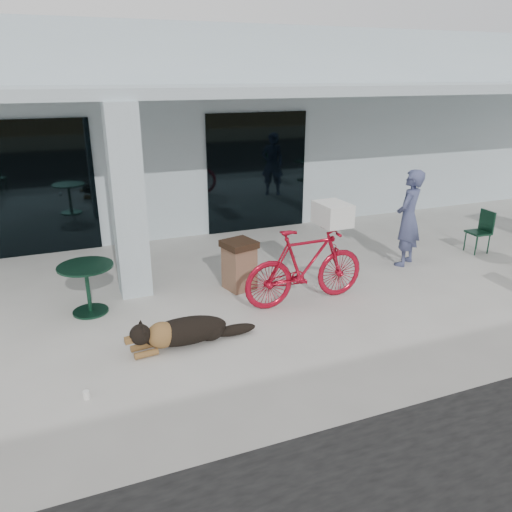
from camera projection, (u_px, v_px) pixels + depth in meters
name	position (u px, v px, depth m)	size (l,w,h in m)	color
ground	(270.00, 338.00, 7.03)	(80.00, 80.00, 0.00)	beige
building	(149.00, 122.00, 13.67)	(22.00, 7.00, 4.50)	silver
storefront_glass_left	(21.00, 190.00, 9.79)	(2.80, 0.06, 2.70)	black
storefront_glass_right	(257.00, 173.00, 11.53)	(2.40, 0.06, 2.70)	black
column	(128.00, 203.00, 7.97)	(0.50, 0.50, 3.12)	silver
overhang	(194.00, 91.00, 9.06)	(22.00, 2.80, 0.18)	silver
bicycle	(305.00, 266.00, 7.93)	(0.59, 2.10, 1.26)	#A70D23
laundry_basket	(332.00, 214.00, 7.82)	(0.60, 0.44, 0.35)	white
dog	(186.00, 330.00, 6.80)	(1.34, 0.45, 0.45)	black
cup_near_dog	(86.00, 395.00, 5.70)	(0.08, 0.08, 0.10)	white
cafe_table_near	(88.00, 289.00, 7.65)	(0.84, 0.84, 0.78)	#133625
cafe_chair_far_b	(478.00, 232.00, 10.27)	(0.40, 0.43, 0.88)	#133625
person	(408.00, 218.00, 9.45)	(0.68, 0.44, 1.86)	#444B73
trash_receptacle	(239.00, 265.00, 8.52)	(0.50, 0.50, 0.86)	brown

